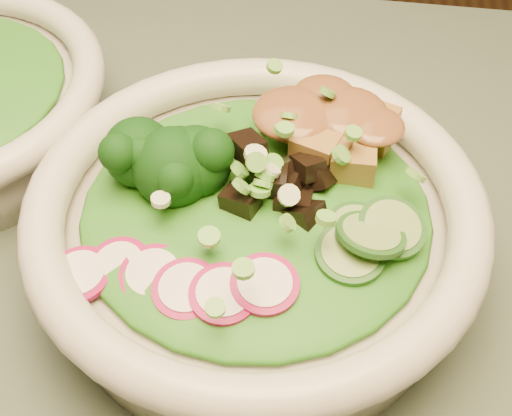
# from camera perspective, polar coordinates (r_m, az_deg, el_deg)

# --- Properties ---
(salad_bowl) EXTENTS (0.27, 0.27, 0.07)m
(salad_bowl) POSITION_cam_1_polar(r_m,az_deg,el_deg) (0.43, -0.00, -1.79)
(salad_bowl) COLOR silver
(salad_bowl) RESTS_ON dining_table
(lettuce_bed) EXTENTS (0.20, 0.20, 0.02)m
(lettuce_bed) POSITION_cam_1_polar(r_m,az_deg,el_deg) (0.41, -0.00, 0.09)
(lettuce_bed) COLOR #226B16
(lettuce_bed) RESTS_ON salad_bowl
(broccoli_florets) EXTENTS (0.09, 0.09, 0.04)m
(broccoli_florets) POSITION_cam_1_polar(r_m,az_deg,el_deg) (0.43, -7.13, 4.88)
(broccoli_florets) COLOR black
(broccoli_florets) RESTS_ON salad_bowl
(radish_slices) EXTENTS (0.12, 0.06, 0.02)m
(radish_slices) POSITION_cam_1_polar(r_m,az_deg,el_deg) (0.37, -5.45, -5.88)
(radish_slices) COLOR #9A0B47
(radish_slices) RESTS_ON salad_bowl
(cucumber_slices) EXTENTS (0.08, 0.08, 0.04)m
(cucumber_slices) POSITION_cam_1_polar(r_m,az_deg,el_deg) (0.38, 7.99, -2.92)
(cucumber_slices) COLOR #83A55C
(cucumber_slices) RESTS_ON salad_bowl
(mushroom_heap) EXTENTS (0.08, 0.08, 0.04)m
(mushroom_heap) POSITION_cam_1_polar(r_m,az_deg,el_deg) (0.41, 0.97, 2.46)
(mushroom_heap) COLOR black
(mushroom_heap) RESTS_ON salad_bowl
(tofu_cubes) EXTENTS (0.10, 0.08, 0.04)m
(tofu_cubes) POSITION_cam_1_polar(r_m,az_deg,el_deg) (0.44, 4.88, 6.06)
(tofu_cubes) COLOR olive
(tofu_cubes) RESTS_ON salad_bowl
(peanut_sauce) EXTENTS (0.07, 0.06, 0.02)m
(peanut_sauce) POSITION_cam_1_polar(r_m,az_deg,el_deg) (0.43, 4.98, 7.35)
(peanut_sauce) COLOR brown
(peanut_sauce) RESTS_ON tofu_cubes
(scallion_garnish) EXTENTS (0.19, 0.19, 0.02)m
(scallion_garnish) POSITION_cam_1_polar(r_m,az_deg,el_deg) (0.39, -0.00, 2.45)
(scallion_garnish) COLOR #68B53F
(scallion_garnish) RESTS_ON salad_bowl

